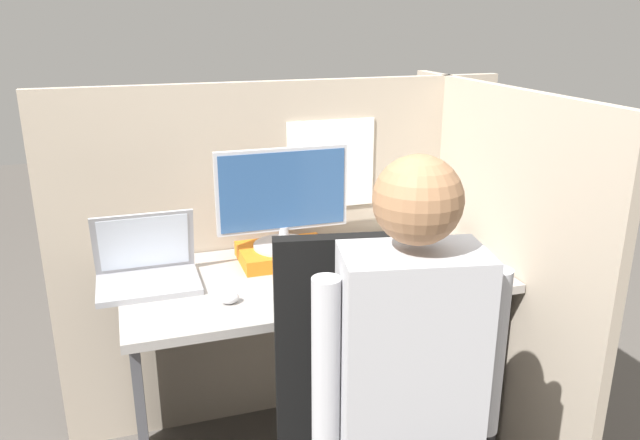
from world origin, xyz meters
TOP-DOWN VIEW (x-y plane):
  - cubicle_panel_back at (0.00, 0.66)m, footprint 1.81×0.05m
  - cubicle_panel_right at (0.68, 0.26)m, footprint 0.04×1.27m
  - desk at (0.00, 0.32)m, footprint 1.31×0.64m
  - paper_box at (-0.06, 0.47)m, footprint 0.33×0.23m
  - monitor at (-0.06, 0.47)m, footprint 0.48×0.22m
  - laptop at (-0.56, 0.40)m, footprint 0.33×0.24m
  - mouse at (-0.32, 0.17)m, footprint 0.06×0.05m
  - stapler at (0.56, 0.38)m, footprint 0.04×0.17m
  - carrot_toy at (0.07, 0.10)m, footprint 0.05×0.12m
  - office_chair at (-0.00, -0.31)m, footprint 0.55×0.60m
  - person at (0.03, -0.46)m, footprint 0.47×0.45m

SIDE VIEW (x-z plane):
  - office_chair at x=0.00m, z-range -0.01..1.06m
  - desk at x=0.00m, z-range 0.18..0.94m
  - cubicle_panel_right at x=0.68m, z-range 0.00..1.39m
  - cubicle_panel_back at x=0.00m, z-range 0.00..1.40m
  - person at x=0.03m, z-range 0.10..1.44m
  - mouse at x=-0.32m, z-range 0.76..0.80m
  - carrot_toy at x=0.07m, z-range 0.76..0.81m
  - paper_box at x=-0.06m, z-range 0.76..0.81m
  - stapler at x=0.56m, z-range 0.76..0.82m
  - laptop at x=-0.56m, z-range 0.69..0.93m
  - monitor at x=-0.06m, z-range 0.82..1.18m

